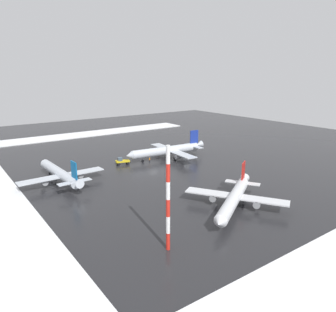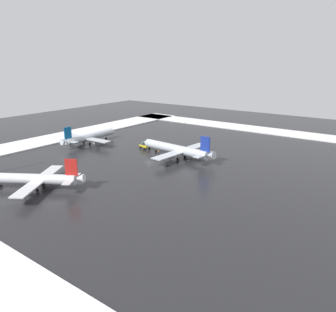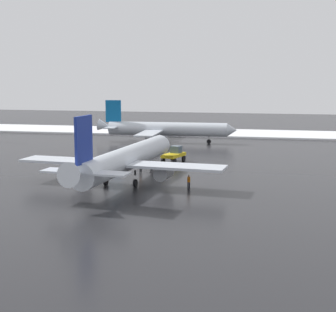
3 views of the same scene
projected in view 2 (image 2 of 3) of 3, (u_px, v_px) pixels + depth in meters
ground_plane at (149, 157)px, 115.03m from camera, size 240.00×240.00×0.00m
snow_bank_far at (61, 137)px, 143.34m from camera, size 152.00×16.00×0.37m
snow_bank_left at (232, 126)px, 166.83m from camera, size 14.00×116.00×0.37m
airplane_distant_tail at (177, 149)px, 112.46m from camera, size 26.19×31.53×9.36m
airplane_foreground_jet at (90, 137)px, 132.12m from camera, size 28.73×23.79×8.54m
airplane_far_rear at (33, 179)px, 85.33m from camera, size 21.96×25.63×8.52m
pushback_tug at (144, 145)px, 124.75m from camera, size 3.33×5.02×2.50m
ground_crew_mid_apron at (194, 151)px, 118.53m from camera, size 0.36×0.36×1.71m
ground_crew_by_nose_gear at (158, 152)px, 117.34m from camera, size 0.36×0.36×1.71m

